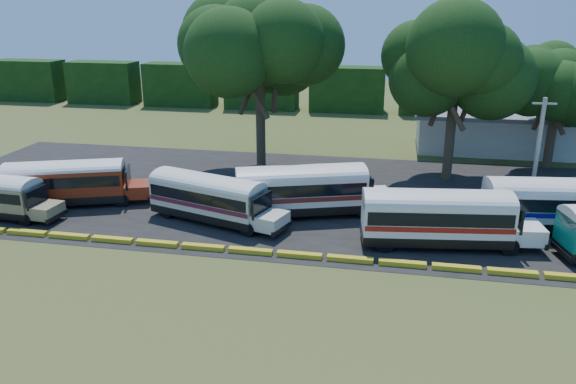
% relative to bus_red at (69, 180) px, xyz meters
% --- Properties ---
extents(ground, '(160.00, 160.00, 0.00)m').
position_rel_bus_red_xyz_m(ground, '(16.73, -6.72, -1.94)').
color(ground, '#37501A').
rests_on(ground, ground).
extents(asphalt_strip, '(64.00, 24.00, 0.02)m').
position_rel_bus_red_xyz_m(asphalt_strip, '(17.73, 5.28, -1.93)').
color(asphalt_strip, black).
rests_on(asphalt_strip, ground).
extents(curb, '(53.70, 0.45, 0.30)m').
position_rel_bus_red_xyz_m(curb, '(16.73, -5.72, -1.79)').
color(curb, gold).
rests_on(curb, ground).
extents(terminal_building, '(19.00, 9.00, 4.00)m').
position_rel_bus_red_xyz_m(terminal_building, '(34.73, 23.28, 0.09)').
color(terminal_building, silver).
rests_on(terminal_building, ground).
extents(treeline_backdrop, '(130.00, 4.00, 6.00)m').
position_rel_bus_red_xyz_m(treeline_backdrop, '(16.73, 41.28, 1.06)').
color(treeline_backdrop, black).
rests_on(treeline_backdrop, ground).
extents(bus_red, '(10.53, 5.88, 3.38)m').
position_rel_bus_red_xyz_m(bus_red, '(0.00, 0.00, 0.00)').
color(bus_red, black).
rests_on(bus_red, ground).
extents(bus_cream_west, '(10.30, 5.40, 3.30)m').
position_rel_bus_red_xyz_m(bus_cream_west, '(11.24, -1.16, -0.08)').
color(bus_cream_west, black).
rests_on(bus_cream_west, ground).
extents(bus_cream_east, '(11.36, 6.13, 3.64)m').
position_rel_bus_red_xyz_m(bus_cream_east, '(17.37, 1.19, 0.12)').
color(bus_cream_east, black).
rests_on(bus_cream_east, ground).
extents(bus_white_red, '(11.22, 4.12, 3.60)m').
position_rel_bus_red_xyz_m(bus_white_red, '(26.38, -2.44, 0.10)').
color(bus_white_red, black).
rests_on(bus_white_red, ground).
extents(bus_white_blue, '(11.28, 4.11, 3.63)m').
position_rel_bus_red_xyz_m(bus_white_blue, '(34.19, 1.37, 0.11)').
color(bus_white_blue, black).
rests_on(bus_white_blue, ground).
extents(tree_west, '(10.46, 10.46, 15.30)m').
position_rel_bus_red_xyz_m(tree_west, '(11.97, 10.73, 9.47)').
color(tree_west, '#38261C').
rests_on(tree_west, ground).
extents(tree_center, '(9.95, 9.95, 13.80)m').
position_rel_bus_red_xyz_m(tree_center, '(27.93, 11.97, 8.16)').
color(tree_center, '#38261C').
rests_on(tree_center, ground).
extents(tree_east, '(7.89, 7.89, 10.61)m').
position_rel_bus_red_xyz_m(tree_east, '(37.23, 17.36, 5.71)').
color(tree_east, '#38261C').
rests_on(tree_east, ground).
extents(utility_pole, '(1.60, 0.30, 8.19)m').
position_rel_bus_red_xyz_m(utility_pole, '(33.32, 5.32, 2.27)').
color(utility_pole, gray).
rests_on(utility_pole, ground).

